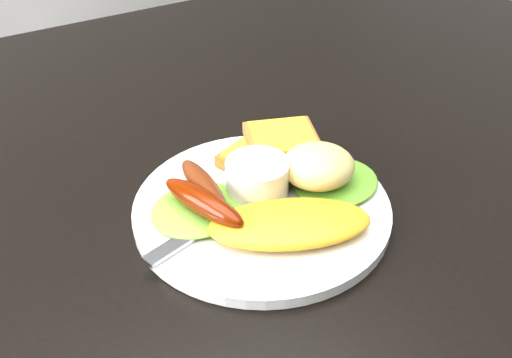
# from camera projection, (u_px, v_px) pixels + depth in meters

# --- Properties ---
(dining_table) EXTENTS (1.20, 0.80, 0.04)m
(dining_table) POSITION_uv_depth(u_px,v_px,m) (227.00, 152.00, 0.65)
(dining_table) COLOR black
(dining_table) RESTS_ON ground
(person) EXTENTS (0.51, 0.37, 1.31)m
(person) POSITION_uv_depth(u_px,v_px,m) (5.00, 84.00, 0.94)
(person) COLOR navy
(person) RESTS_ON ground
(plate) EXTENTS (0.23, 0.23, 0.01)m
(plate) POSITION_uv_depth(u_px,v_px,m) (262.00, 208.00, 0.53)
(plate) COLOR white
(plate) RESTS_ON dining_table
(lettuce_left) EXTENTS (0.09, 0.09, 0.01)m
(lettuce_left) POSITION_uv_depth(u_px,v_px,m) (198.00, 209.00, 0.52)
(lettuce_left) COLOR #6CA430
(lettuce_left) RESTS_ON plate
(lettuce_right) EXTENTS (0.09, 0.08, 0.01)m
(lettuce_right) POSITION_uv_depth(u_px,v_px,m) (335.00, 181.00, 0.55)
(lettuce_right) COLOR #5C8B1D
(lettuce_right) RESTS_ON plate
(omelette) EXTENTS (0.15, 0.11, 0.02)m
(omelette) POSITION_uv_depth(u_px,v_px,m) (290.00, 223.00, 0.49)
(omelette) COLOR yellow
(omelette) RESTS_ON plate
(sausage_a) EXTENTS (0.05, 0.09, 0.02)m
(sausage_a) POSITION_uv_depth(u_px,v_px,m) (203.00, 202.00, 0.50)
(sausage_a) COLOR #681E02
(sausage_a) RESTS_ON lettuce_left
(sausage_b) EXTENTS (0.02, 0.09, 0.02)m
(sausage_b) POSITION_uv_depth(u_px,v_px,m) (204.00, 186.00, 0.51)
(sausage_b) COLOR #633610
(sausage_b) RESTS_ON lettuce_left
(ramekin) EXTENTS (0.07, 0.07, 0.03)m
(ramekin) POSITION_uv_depth(u_px,v_px,m) (257.00, 178.00, 0.53)
(ramekin) COLOR white
(ramekin) RESTS_ON plate
(toast_a) EXTENTS (0.08, 0.08, 0.01)m
(toast_a) POSITION_uv_depth(u_px,v_px,m) (262.00, 158.00, 0.57)
(toast_a) COLOR brown
(toast_a) RESTS_ON plate
(toast_b) EXTENTS (0.09, 0.09, 0.01)m
(toast_b) POSITION_uv_depth(u_px,v_px,m) (283.00, 142.00, 0.57)
(toast_b) COLOR #915D33
(toast_b) RESTS_ON toast_a
(potato_salad) EXTENTS (0.08, 0.08, 0.04)m
(potato_salad) POSITION_uv_depth(u_px,v_px,m) (318.00, 166.00, 0.53)
(potato_salad) COLOR beige
(potato_salad) RESTS_ON lettuce_right
(fork) EXTENTS (0.16, 0.06, 0.00)m
(fork) POSITION_uv_depth(u_px,v_px,m) (223.00, 214.00, 0.51)
(fork) COLOR #ADAFB7
(fork) RESTS_ON plate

